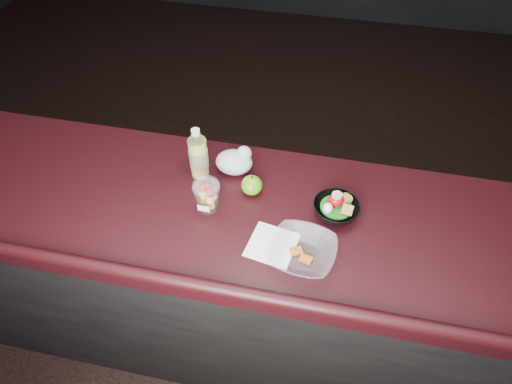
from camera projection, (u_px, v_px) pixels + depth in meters
room_shell at (209, 57)px, 0.90m from camera, size 8.00×8.00×8.00m
counter at (249, 283)px, 2.07m from camera, size 4.06×0.71×1.02m
lemonade_bottle at (199, 156)px, 1.76m from camera, size 0.07×0.07×0.23m
fruit_cup at (207, 194)px, 1.65m from camera, size 0.10×0.10×0.14m
green_apple at (252, 185)px, 1.73m from camera, size 0.08×0.08×0.08m
plastic_bag at (235, 161)px, 1.81m from camera, size 0.15×0.12×0.11m
snack_bowl at (336, 208)px, 1.66m from camera, size 0.20×0.20×0.09m
takeout_bowl at (302, 252)px, 1.53m from camera, size 0.25×0.25×0.06m
paper_napkin at (272, 245)px, 1.59m from camera, size 0.18×0.18×0.00m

